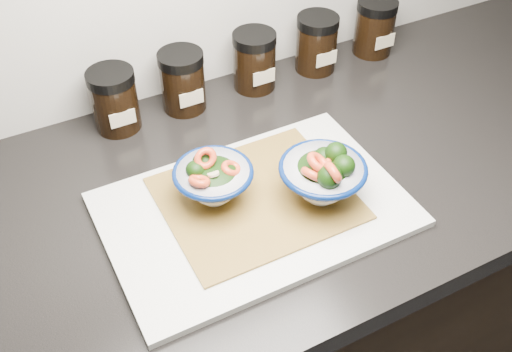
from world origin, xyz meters
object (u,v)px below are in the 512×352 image
cutting_board (255,210)px  spice_jar_c (254,61)px  bowl_left (213,179)px  spice_jar_e (375,27)px  bowl_right (323,176)px  spice_jar_b (183,81)px  spice_jar_d (316,43)px  spice_jar_a (114,100)px

cutting_board → spice_jar_c: 0.34m
bowl_left → spice_jar_e: 0.54m
bowl_right → spice_jar_c: bearing=80.2°
cutting_board → bowl_right: bowl_right is taller
spice_jar_b → spice_jar_d: same height
spice_jar_a → spice_jar_c: size_ratio=1.00×
cutting_board → spice_jar_b: size_ratio=3.98×
bowl_right → spice_jar_e: bearing=44.9°
spice_jar_b → spice_jar_a: bearing=180.0°
spice_jar_b → spice_jar_c: (0.15, 0.00, 0.00)m
spice_jar_d → spice_jar_e: 0.14m
bowl_right → spice_jar_c: size_ratio=1.18×
bowl_left → spice_jar_c: (0.20, 0.26, 0.00)m
bowl_right → spice_jar_d: size_ratio=1.18×
bowl_left → bowl_right: bearing=-26.9°
spice_jar_c → spice_jar_d: same height
bowl_left → spice_jar_a: spice_jar_a is taller
bowl_right → spice_jar_b: (-0.09, 0.33, -0.00)m
cutting_board → spice_jar_a: bearing=111.1°
bowl_right → spice_jar_b: size_ratio=1.18×
bowl_left → spice_jar_d: 0.43m
spice_jar_a → spice_jar_e: 0.55m
spice_jar_a → spice_jar_b: (0.13, 0.00, 0.00)m
bowl_left → spice_jar_c: bearing=51.6°
spice_jar_a → spice_jar_d: size_ratio=1.00×
spice_jar_b → spice_jar_c: same height
bowl_right → bowl_left: bearing=153.1°
bowl_left → spice_jar_a: (-0.07, 0.26, 0.00)m
bowl_left → spice_jar_a: size_ratio=1.08×
spice_jar_d → spice_jar_c: bearing=180.0°
bowl_right → spice_jar_a: size_ratio=1.18×
spice_jar_a → spice_jar_d: (0.41, 0.00, 0.00)m
bowl_right → spice_jar_e: bowl_right is taller
cutting_board → spice_jar_a: (-0.12, 0.30, 0.05)m
bowl_left → spice_jar_b: size_ratio=1.08×
spice_jar_a → spice_jar_d: bearing=0.0°
bowl_left → bowl_right: size_ratio=0.91×
cutting_board → spice_jar_b: spice_jar_b is taller
bowl_right → spice_jar_e: size_ratio=1.18×
cutting_board → bowl_right: (0.10, -0.03, 0.05)m
spice_jar_c → bowl_right: bearing=-99.8°
cutting_board → spice_jar_a: spice_jar_a is taller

